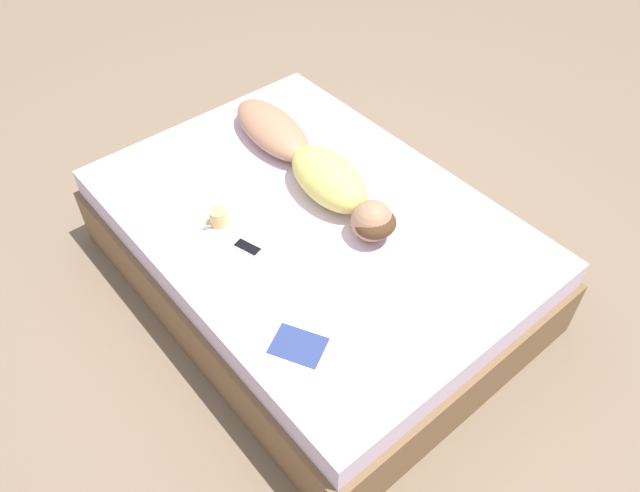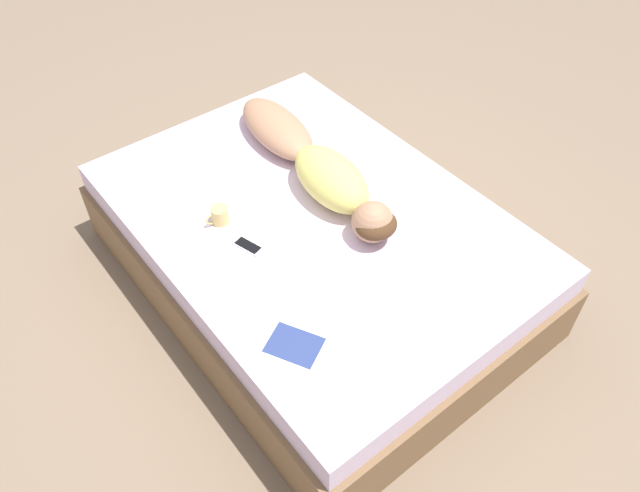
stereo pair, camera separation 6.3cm
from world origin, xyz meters
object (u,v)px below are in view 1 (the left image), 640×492
Objects in this scene: open_magazine at (309,324)px; cell_phone at (248,248)px; coffee_mug at (218,217)px; person at (312,165)px.

cell_phone is at bearing -124.46° from open_magazine.
coffee_mug is (-0.05, -0.78, 0.04)m from open_magazine.
coffee_mug is (0.58, -0.04, -0.05)m from person.
open_magazine is at bearing 67.27° from cell_phone.
coffee_mug is at bearing -121.72° from open_magazine.
person is at bearing 176.25° from coffee_mug.
cell_phone is at bearing 92.94° from coffee_mug.
open_magazine is 0.55m from cell_phone.
coffee_mug is 0.24m from cell_phone.
coffee_mug reaches higher than open_magazine.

